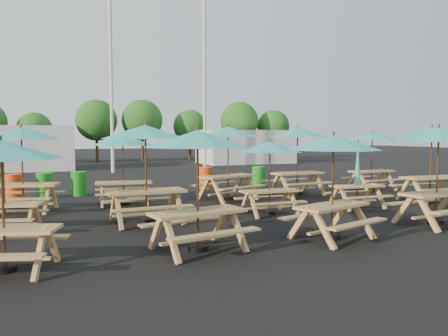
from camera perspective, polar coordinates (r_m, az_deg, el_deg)
name	(u,v)px	position (r m, az deg, el deg)	size (l,w,h in m)	color
ground	(242,206)	(13.76, 2.38, -5.02)	(120.00, 120.00, 0.00)	black
picnic_unit_0	(1,157)	(7.89, -27.10, 1.25)	(2.45, 2.45, 2.18)	tan
picnic_unit_1	(3,156)	(11.04, -26.93, 1.37)	(2.20, 2.20, 2.04)	tan
picnic_unit_2	(21,138)	(13.81, -24.95, 3.52)	(2.71, 2.71, 2.48)	tan
picnic_unit_3	(198,146)	(8.32, -3.48, 2.89)	(2.40, 2.40, 2.35)	tan
picnic_unit_4	(145,138)	(11.14, -10.22, 3.91)	(2.31, 2.31, 2.51)	tan
picnic_unit_5	(123,144)	(14.22, -13.08, 3.01)	(2.18, 2.18, 2.24)	tan
picnic_unit_6	(333,149)	(9.54, 14.09, 2.45)	(2.47, 2.47, 2.25)	tan
picnic_unit_7	(270,151)	(12.27, 6.00, 2.20)	(1.85, 1.85, 2.07)	tan
picnic_unit_8	(228,136)	(14.92, 0.54, 4.20)	(2.85, 2.85, 2.55)	tan
picnic_unit_9	(439,140)	(11.98, 26.23, 3.26)	(2.33, 2.33, 2.44)	tan
picnic_unit_10	(357,180)	(14.00, 17.01, -1.51)	(1.69, 1.49, 2.08)	tan
picnic_unit_11	(298,136)	(16.42, 9.61, 4.11)	(2.41, 2.41, 2.53)	tan
picnic_unit_13	(432,137)	(16.14, 25.50, 3.67)	(2.37, 2.37, 2.51)	tan
picnic_unit_14	(372,139)	(18.60, 18.81, 3.55)	(2.22, 2.22, 2.38)	tan
waste_bin_0	(14,187)	(16.61, -25.75, -2.27)	(0.56, 0.56, 0.89)	#E8450D
waste_bin_1	(44,186)	(16.72, -22.40, -2.13)	(0.56, 0.56, 0.89)	#1A921D
waste_bin_2	(79,184)	(16.90, -18.42, -1.96)	(0.56, 0.56, 0.89)	#1A921D
waste_bin_3	(206,178)	(18.18, -2.40, -1.30)	(0.56, 0.56, 0.89)	#E8450D
waste_bin_4	(258,177)	(18.58, 4.52, -1.19)	(0.56, 0.56, 0.89)	#1A921D
mast_0	(111,70)	(26.85, -14.54, 12.28)	(0.20, 0.20, 12.00)	silver
mast_1	(204,79)	(30.34, -2.57, 11.48)	(0.20, 0.20, 12.00)	silver
event_tent_0	(5,148)	(30.44, -26.68, 2.32)	(8.00, 4.00, 2.80)	silver
event_tent_1	(245,147)	(34.61, 2.81, 2.81)	(7.00, 4.00, 2.60)	silver
tree_2	(35,130)	(36.00, -23.50, 4.62)	(2.59, 2.59, 3.93)	#382314
tree_3	(96,120)	(37.28, -16.32, 5.99)	(3.36, 3.36, 5.09)	#382314
tree_4	(142,120)	(37.39, -10.65, 6.16)	(3.41, 3.41, 5.17)	#382314
tree_5	(190,126)	(38.88, -4.48, 5.44)	(2.94, 2.94, 4.45)	#382314
tree_6	(239,121)	(38.67, 2.03, 6.13)	(3.38, 3.38, 5.13)	#382314
tree_7	(273,126)	(40.20, 6.44, 5.41)	(2.95, 2.95, 4.48)	#382314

